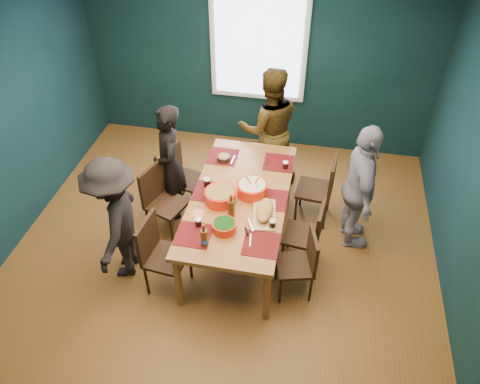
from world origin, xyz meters
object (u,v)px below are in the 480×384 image
object	(u,v)px
chair_right_far	(322,185)
person_far_left	(170,164)
chair_left_near	(158,250)
person_back	(269,128)
bowl_salad	(220,196)
person_near_left	(116,220)
bowl_dumpling	(252,188)
dining_table	(240,201)
chair_right_mid	(310,231)
chair_left_far	(180,173)
bowl_herbs	(224,226)
person_right	(360,189)
cutting_board	(264,211)
chair_right_near	(303,260)
chair_left_mid	(160,196)

from	to	relation	value
chair_right_far	person_far_left	size ratio (longest dim) A/B	0.61
chair_left_near	person_far_left	world-z (taller)	person_far_left
person_back	bowl_salad	xyz separation A→B (m)	(-0.33, -1.48, 0.03)
chair_right_far	person_back	bearing A→B (deg)	143.89
person_near_left	bowl_dumpling	xyz separation A→B (m)	(1.35, 0.66, 0.11)
dining_table	chair_right_mid	distance (m)	0.85
chair_left_far	bowl_herbs	xyz separation A→B (m)	(0.84, -1.18, 0.35)
person_right	bowl_dumpling	world-z (taller)	person_right
person_back	person_near_left	size ratio (longest dim) A/B	1.11
person_back	bowl_salad	distance (m)	1.51
person_far_left	cutting_board	xyz separation A→B (m)	(1.27, -0.71, 0.08)
dining_table	chair_left_far	xyz separation A→B (m)	(-0.89, 0.62, -0.21)
chair_right_near	chair_right_mid	bearing A→B (deg)	70.03
bowl_dumpling	bowl_herbs	world-z (taller)	bowl_dumpling
chair_right_mid	person_right	size ratio (longest dim) A/B	0.54
chair_left_far	bowl_dumpling	bearing A→B (deg)	-16.32
chair_left_mid	chair_right_far	world-z (taller)	chair_right_far
dining_table	chair_left_far	distance (m)	1.11
bowl_herbs	cutting_board	xyz separation A→B (m)	(0.37, 0.29, 0.00)
chair_left_near	dining_table	bearing A→B (deg)	51.39
chair_right_near	person_far_left	xyz separation A→B (m)	(-1.73, 0.98, 0.29)
chair_left_far	chair_right_far	world-z (taller)	chair_right_far
chair_left_mid	bowl_herbs	size ratio (longest dim) A/B	3.73
chair_left_far	person_back	size ratio (longest dim) A/B	0.52
chair_right_far	person_near_left	size ratio (longest dim) A/B	0.61
dining_table	chair_right_near	bearing A→B (deg)	-34.11
chair_right_near	person_far_left	size ratio (longest dim) A/B	0.54
dining_table	chair_right_near	distance (m)	0.97
chair_left_far	bowl_salad	world-z (taller)	bowl_salad
person_right	cutting_board	distance (m)	1.17
chair_left_near	person_right	xyz separation A→B (m)	(2.04, 1.08, 0.27)
chair_right_far	dining_table	bearing A→B (deg)	-138.12
person_far_left	chair_right_far	bearing A→B (deg)	74.99
person_near_left	cutting_board	size ratio (longest dim) A/B	2.53
dining_table	bowl_salad	distance (m)	0.28
chair_left_far	person_near_left	xyz separation A→B (m)	(-0.33, -1.22, 0.26)
chair_right_mid	person_near_left	distance (m)	2.11
chair_left_near	chair_right_mid	bearing A→B (deg)	28.12
bowl_herbs	person_back	bearing A→B (deg)	84.37
chair_left_mid	person_near_left	world-z (taller)	person_near_left
chair_left_near	bowl_herbs	xyz separation A→B (m)	(0.68, 0.17, 0.31)
chair_right_far	chair_right_mid	distance (m)	0.79
chair_left_far	chair_right_near	size ratio (longest dim) A/B	1.05
chair_left_far	bowl_dumpling	size ratio (longest dim) A/B	2.59
cutting_board	bowl_herbs	bearing A→B (deg)	-150.36
chair_left_far	chair_left_mid	world-z (taller)	chair_left_mid
dining_table	person_far_left	xyz separation A→B (m)	(-0.96, 0.45, 0.05)
chair_left_far	chair_right_near	bearing A→B (deg)	-22.13
person_near_left	cutting_board	xyz separation A→B (m)	(1.54, 0.33, 0.09)
dining_table	chair_left_far	bearing A→B (deg)	145.53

